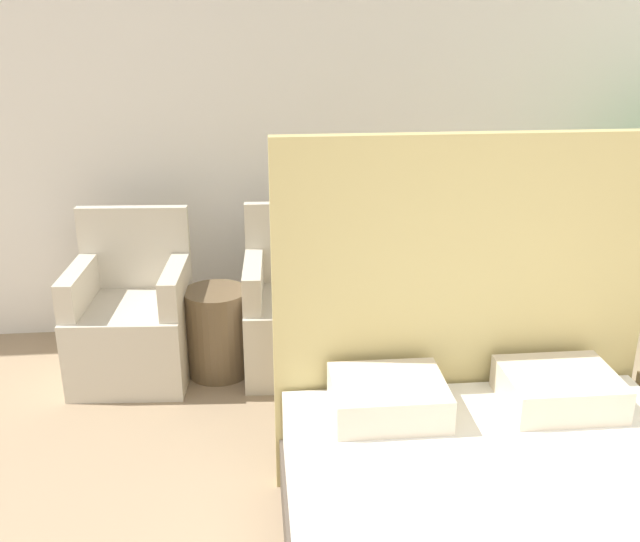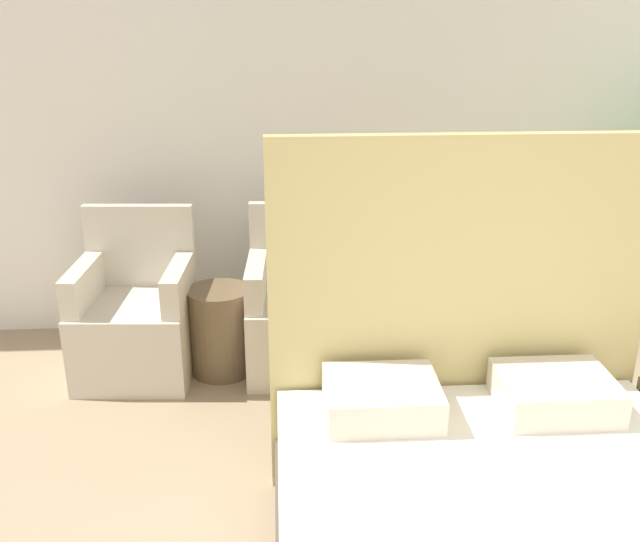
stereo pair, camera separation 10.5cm
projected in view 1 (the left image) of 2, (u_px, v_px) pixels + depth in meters
wall_back at (357, 101)px, 4.33m from camera, size 10.00×0.06×2.90m
armchair_near_window_left at (132, 327)px, 4.00m from camera, size 0.66×0.63×0.93m
armchair_near_window_right at (301, 320)px, 4.09m from camera, size 0.65×0.62×0.93m
side_table at (217, 332)px, 4.04m from camera, size 0.36×0.36×0.51m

